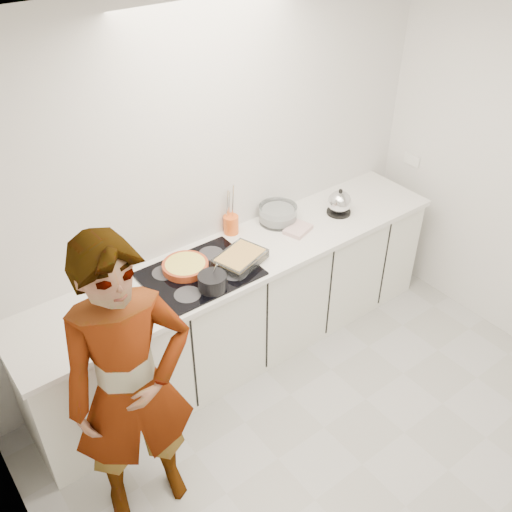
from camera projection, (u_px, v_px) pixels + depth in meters
floor at (362, 464)px, 3.61m from camera, size 3.60×3.20×0.00m
ceiling at (440, 42)px, 2.09m from camera, size 3.60×3.20×0.00m
wall_back at (213, 186)px, 3.88m from camera, size 3.60×0.00×2.60m
base_cabinets at (243, 307)px, 4.18m from camera, size 3.20×0.58×0.87m
countertop at (242, 257)px, 3.92m from camera, size 3.24×0.64×0.04m
hob at (200, 274)px, 3.72m from camera, size 0.72×0.54×0.01m
tart_dish at (185, 266)px, 3.73m from camera, size 0.35×0.35×0.05m
saucepan at (212, 282)px, 3.56m from camera, size 0.24×0.24×0.17m
baking_dish at (240, 258)px, 3.79m from camera, size 0.39×0.33×0.06m
mixing_bowl at (278, 215)px, 4.21m from camera, size 0.36×0.36×0.13m
tea_towel at (298, 229)px, 4.13m from camera, size 0.23×0.20×0.03m
kettle at (339, 203)px, 4.29m from camera, size 0.19×0.19×0.21m
utensil_crock at (231, 224)px, 4.09m from camera, size 0.13×0.13×0.14m
cook at (131, 389)px, 2.93m from camera, size 0.75×0.57×1.84m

